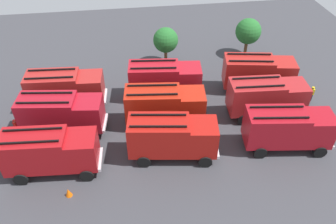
{
  "coord_description": "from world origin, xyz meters",
  "views": [
    {
      "loc": [
        -3.35,
        -23.41,
        20.55
      ],
      "look_at": [
        0.0,
        0.0,
        1.4
      ],
      "focal_mm": 36.24,
      "sensor_mm": 36.0,
      "label": 1
    }
  ],
  "objects_px": {
    "fire_truck_6": "(65,88)",
    "fire_truck_7": "(165,79)",
    "fire_truck_3": "(61,113)",
    "fire_truck_4": "(165,105)",
    "firefighter_3": "(312,93)",
    "traffic_cone_0": "(180,77)",
    "firefighter_2": "(291,64)",
    "traffic_cone_1": "(68,192)",
    "fire_truck_1": "(172,136)",
    "fire_truck_2": "(288,128)",
    "fire_truck_5": "(266,97)",
    "fire_truck_0": "(50,151)",
    "tree_0": "(166,40)",
    "fire_truck_8": "(258,72)",
    "tree_1": "(248,31)",
    "firefighter_0": "(16,127)"
  },
  "relations": [
    {
      "from": "fire_truck_0",
      "to": "fire_truck_6",
      "type": "bearing_deg",
      "value": 91.23
    },
    {
      "from": "fire_truck_3",
      "to": "fire_truck_2",
      "type": "bearing_deg",
      "value": -6.71
    },
    {
      "from": "traffic_cone_1",
      "to": "traffic_cone_0",
      "type": "bearing_deg",
      "value": 52.97
    },
    {
      "from": "fire_truck_0",
      "to": "fire_truck_7",
      "type": "xyz_separation_m",
      "value": [
        9.9,
        8.59,
        0.0
      ]
    },
    {
      "from": "fire_truck_5",
      "to": "fire_truck_7",
      "type": "bearing_deg",
      "value": 157.79
    },
    {
      "from": "firefighter_2",
      "to": "traffic_cone_1",
      "type": "height_order",
      "value": "firefighter_2"
    },
    {
      "from": "fire_truck_1",
      "to": "traffic_cone_0",
      "type": "relative_size",
      "value": 11.41
    },
    {
      "from": "firefighter_0",
      "to": "traffic_cone_1",
      "type": "distance_m",
      "value": 8.94
    },
    {
      "from": "tree_1",
      "to": "firefighter_3",
      "type": "bearing_deg",
      "value": -70.05
    },
    {
      "from": "fire_truck_6",
      "to": "fire_truck_1",
      "type": "bearing_deg",
      "value": -38.03
    },
    {
      "from": "fire_truck_0",
      "to": "firefighter_3",
      "type": "distance_m",
      "value": 24.96
    },
    {
      "from": "fire_truck_2",
      "to": "firefighter_2",
      "type": "relative_size",
      "value": 4.56
    },
    {
      "from": "fire_truck_3",
      "to": "fire_truck_4",
      "type": "xyz_separation_m",
      "value": [
        8.96,
        -0.12,
        0.0
      ]
    },
    {
      "from": "fire_truck_7",
      "to": "firefighter_3",
      "type": "xyz_separation_m",
      "value": [
        14.34,
        -2.75,
        -1.25
      ]
    },
    {
      "from": "fire_truck_1",
      "to": "fire_truck_2",
      "type": "xyz_separation_m",
      "value": [
        9.51,
        -0.33,
        0.0
      ]
    },
    {
      "from": "fire_truck_7",
      "to": "firefighter_2",
      "type": "xyz_separation_m",
      "value": [
        14.61,
        2.77,
        -1.24
      ]
    },
    {
      "from": "tree_0",
      "to": "fire_truck_8",
      "type": "bearing_deg",
      "value": -38.14
    },
    {
      "from": "fire_truck_4",
      "to": "traffic_cone_0",
      "type": "relative_size",
      "value": 11.33
    },
    {
      "from": "fire_truck_6",
      "to": "fire_truck_7",
      "type": "distance_m",
      "value": 9.52
    },
    {
      "from": "fire_truck_4",
      "to": "firefighter_0",
      "type": "distance_m",
      "value": 13.12
    },
    {
      "from": "fire_truck_2",
      "to": "traffic_cone_1",
      "type": "distance_m",
      "value": 17.91
    },
    {
      "from": "fire_truck_2",
      "to": "fire_truck_4",
      "type": "bearing_deg",
      "value": 162.06
    },
    {
      "from": "fire_truck_8",
      "to": "firefighter_3",
      "type": "distance_m",
      "value": 5.6
    },
    {
      "from": "tree_0",
      "to": "traffic_cone_1",
      "type": "distance_m",
      "value": 20.41
    },
    {
      "from": "fire_truck_2",
      "to": "firefighter_2",
      "type": "xyz_separation_m",
      "value": [
        5.63,
        11.39,
        -1.24
      ]
    },
    {
      "from": "fire_truck_8",
      "to": "traffic_cone_1",
      "type": "height_order",
      "value": "fire_truck_8"
    },
    {
      "from": "fire_truck_8",
      "to": "tree_1",
      "type": "relative_size",
      "value": 1.63
    },
    {
      "from": "fire_truck_7",
      "to": "tree_0",
      "type": "distance_m",
      "value": 6.67
    },
    {
      "from": "fire_truck_4",
      "to": "tree_0",
      "type": "distance_m",
      "value": 10.85
    },
    {
      "from": "traffic_cone_1",
      "to": "fire_truck_5",
      "type": "bearing_deg",
      "value": 21.77
    },
    {
      "from": "traffic_cone_0",
      "to": "fire_truck_0",
      "type": "bearing_deg",
      "value": -136.06
    },
    {
      "from": "fire_truck_2",
      "to": "traffic_cone_0",
      "type": "distance_m",
      "value": 13.6
    },
    {
      "from": "firefighter_0",
      "to": "fire_truck_2",
      "type": "bearing_deg",
      "value": -62.73
    },
    {
      "from": "firefighter_3",
      "to": "tree_1",
      "type": "height_order",
      "value": "tree_1"
    },
    {
      "from": "fire_truck_3",
      "to": "fire_truck_8",
      "type": "xyz_separation_m",
      "value": [
        19.06,
        3.89,
        0.0
      ]
    },
    {
      "from": "tree_0",
      "to": "fire_truck_7",
      "type": "bearing_deg",
      "value": -98.82
    },
    {
      "from": "fire_truck_4",
      "to": "firefighter_3",
      "type": "distance_m",
      "value": 15.01
    },
    {
      "from": "firefighter_2",
      "to": "fire_truck_1",
      "type": "bearing_deg",
      "value": -171.84
    },
    {
      "from": "firefighter_2",
      "to": "traffic_cone_0",
      "type": "distance_m",
      "value": 12.58
    },
    {
      "from": "fire_truck_4",
      "to": "fire_truck_5",
      "type": "distance_m",
      "value": 9.41
    },
    {
      "from": "fire_truck_2",
      "to": "fire_truck_5",
      "type": "distance_m",
      "value": 4.36
    },
    {
      "from": "fire_truck_4",
      "to": "tree_0",
      "type": "xyz_separation_m",
      "value": [
        1.58,
        10.71,
        0.78
      ]
    },
    {
      "from": "fire_truck_5",
      "to": "tree_0",
      "type": "distance_m",
      "value": 13.37
    },
    {
      "from": "firefighter_0",
      "to": "firefighter_3",
      "type": "distance_m",
      "value": 27.98
    },
    {
      "from": "tree_1",
      "to": "tree_0",
      "type": "bearing_deg",
      "value": -177.03
    },
    {
      "from": "firefighter_3",
      "to": "traffic_cone_0",
      "type": "height_order",
      "value": "firefighter_3"
    },
    {
      "from": "fire_truck_5",
      "to": "fire_truck_4",
      "type": "bearing_deg",
      "value": -177.1
    },
    {
      "from": "fire_truck_5",
      "to": "tree_1",
      "type": "height_order",
      "value": "tree_1"
    },
    {
      "from": "fire_truck_5",
      "to": "traffic_cone_0",
      "type": "relative_size",
      "value": 11.2
    },
    {
      "from": "fire_truck_7",
      "to": "tree_0",
      "type": "xyz_separation_m",
      "value": [
        1.02,
        6.55,
        0.78
      ]
    }
  ]
}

